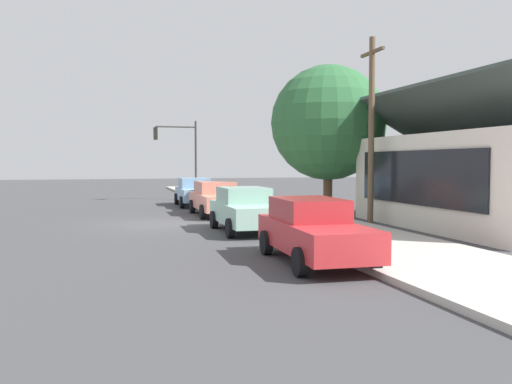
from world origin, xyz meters
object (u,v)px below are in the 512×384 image
car_skyblue (195,192)px  car_seafoam (246,209)px  fire_hydrant_red (267,212)px  car_cherry (313,230)px  car_coral (216,198)px  utility_pole_wooden (371,127)px  traffic_light_main (180,147)px  shade_tree (328,123)px

car_skyblue → car_seafoam: same height
car_seafoam → fire_hydrant_red: bearing=145.9°
fire_hydrant_red → car_cherry: bearing=-9.1°
car_coral → utility_pole_wooden: size_ratio=0.65×
car_coral → traffic_light_main: size_ratio=0.93×
car_seafoam → fire_hydrant_red: (-2.16, 1.46, -0.32)m
car_skyblue → car_seafoam: 11.81m
shade_tree → utility_pole_wooden: utility_pole_wooden is taller
car_skyblue → car_cherry: (18.01, 0.06, -0.00)m
car_coral → shade_tree: shade_tree is taller
car_seafoam → shade_tree: (-5.46, 5.58, 3.59)m
car_seafoam → traffic_light_main: bearing=-179.3°
car_seafoam → utility_pole_wooden: bearing=99.1°
utility_pole_wooden → car_cherry: bearing=-37.0°
car_seafoam → car_skyblue: bearing=179.7°
shade_tree → traffic_light_main: (-10.77, -5.78, -0.92)m
traffic_light_main → utility_pole_wooden: (15.35, 5.66, 0.44)m
car_skyblue → car_cherry: bearing=1.6°
utility_pole_wooden → traffic_light_main: bearing=-159.8°
car_seafoam → utility_pole_wooden: utility_pole_wooden is taller
car_coral → car_cherry: size_ratio=1.03×
car_skyblue → shade_tree: size_ratio=0.64×
car_coral → utility_pole_wooden: (5.17, 5.32, 3.11)m
car_coral → car_seafoam: (6.04, -0.14, -0.00)m
car_cherry → fire_hydrant_red: size_ratio=6.61×
shade_tree → fire_hydrant_red: (3.30, -4.12, -3.91)m
car_seafoam → shade_tree: size_ratio=0.61×
car_seafoam → utility_pole_wooden: size_ratio=0.59×
car_skyblue → car_coral: same height
car_seafoam → car_cherry: 6.20m
traffic_light_main → fire_hydrant_red: traffic_light_main is taller
traffic_light_main → car_seafoam: bearing=0.7°
car_cherry → traffic_light_main: bearing=-177.2°
car_cherry → fire_hydrant_red: bearing=172.9°
car_coral → fire_hydrant_red: bearing=18.8°
car_skyblue → car_coral: 5.77m
car_coral → car_cherry: same height
car_seafoam → car_cherry: same height
car_seafoam → shade_tree: 8.59m
car_coral → car_cherry: 12.24m
car_seafoam → car_cherry: size_ratio=0.94×
car_cherry → traffic_light_main: traffic_light_main is taller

